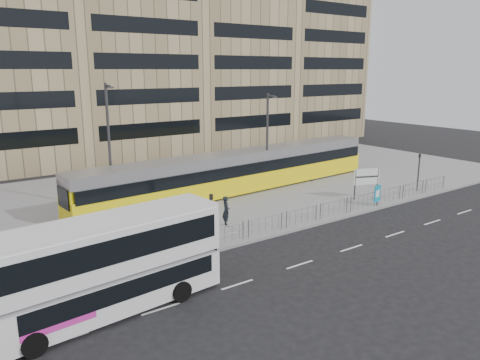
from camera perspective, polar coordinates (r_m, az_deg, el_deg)
ground at (r=29.04m, az=4.81°, el=-6.76°), size 120.00×120.00×0.00m
plaza at (r=38.50m, az=-6.83°, el=-1.65°), size 64.00×24.00×0.15m
kerb at (r=29.05m, az=4.75°, el=-6.60°), size 64.00×0.25×0.17m
building_row at (r=58.33m, az=-16.87°, el=15.66°), size 70.40×18.40×31.20m
pedestrian_barrier at (r=30.35m, az=7.12°, el=-3.98°), size 32.07×0.07×1.10m
road_markings at (r=27.02m, az=12.02°, el=-8.57°), size 62.00×0.12×0.01m
double_decker_bus at (r=20.14m, az=-16.36°, el=-9.80°), size 10.42×3.33×4.10m
tram at (r=38.19m, az=-0.19°, el=1.02°), size 28.45×4.50×3.34m
station_sign at (r=37.28m, az=15.18°, el=0.23°), size 1.96×0.89×2.40m
ad_panel at (r=35.81m, az=16.40°, el=-1.63°), size 0.82×0.21×1.54m
pedestrian at (r=29.99m, az=-1.70°, el=-3.79°), size 0.70×0.83×1.95m
traffic_light_west at (r=26.17m, az=-3.48°, el=-4.10°), size 0.22×0.24×3.10m
traffic_light_east at (r=41.22m, az=20.98°, el=1.47°), size 0.23×0.25×3.10m
lamp_post_west at (r=33.70m, az=-15.63°, el=4.38°), size 0.45×1.04×8.94m
lamp_post_east at (r=38.37m, az=3.39°, el=5.12°), size 0.45×1.04×7.97m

